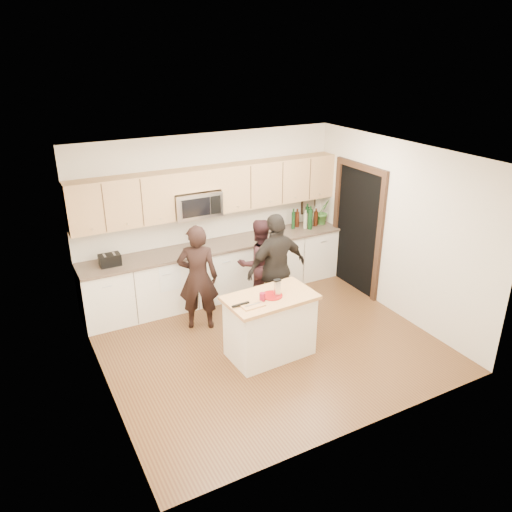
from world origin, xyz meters
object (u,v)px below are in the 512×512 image
toaster (110,260)px  woman_right (277,268)px  island (270,325)px  woman_center (259,263)px  woman_left (198,278)px

toaster → woman_right: woman_right is taller
island → toaster: bearing=128.0°
toaster → woman_right: 2.48m
toaster → woman_center: woman_center is taller
woman_left → woman_center: 1.15m
woman_center → woman_right: (0.01, -0.55, 0.12)m
island → woman_center: size_ratio=0.84×
toaster → woman_right: (2.21, -1.11, -0.17)m
woman_left → woman_center: woman_left is taller
toaster → woman_left: bearing=-35.2°
toaster → woman_left: (1.08, -0.76, -0.21)m
woman_center → woman_right: woman_right is taller
island → woman_left: (-0.57, 1.15, 0.36)m
toaster → woman_center: bearing=-14.1°
island → woman_right: bearing=52.2°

